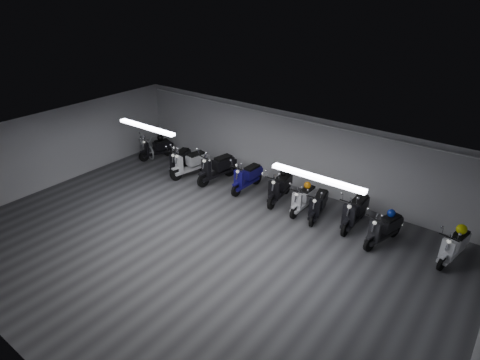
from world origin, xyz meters
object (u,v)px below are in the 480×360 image
Objects in this scene: scooter_7 at (318,201)px; helmet_0 at (307,185)px; scooter_3 at (217,163)px; helmet_2 at (283,173)px; scooter_4 at (247,173)px; bicycle at (144,142)px; helmet_4 at (160,138)px; scooter_6 at (303,195)px; scooter_1 at (180,156)px; scooter_5 at (280,183)px; helmet_3 at (391,213)px; scooter_2 at (190,159)px; helmet_1 at (462,229)px; scooter_8 at (355,207)px; scooter_0 at (156,145)px; scooter_9 at (385,224)px; scooter_10 at (455,242)px.

scooter_7 is 0.69m from helmet_0.
scooter_3 is 2.72m from helmet_2.
helmet_2 is (1.35, 0.28, 0.29)m from scooter_4.
helmet_4 is (0.76, 0.25, 0.30)m from bicycle.
helmet_2 is (-1.60, 0.45, 0.35)m from scooter_7.
scooter_1 is at bearing -177.28° from scooter_6.
scooter_6 is (1.00, -0.14, -0.08)m from scooter_5.
scooter_5 reaches higher than helmet_3.
scooter_2 is 6.79× the size of helmet_1.
scooter_6 is at bearing -175.62° from scooter_8.
scooter_7 is (5.43, 0.21, -0.09)m from scooter_2.
scooter_7 is 4.05m from helmet_1.
scooter_1 is 0.94× the size of scooter_5.
scooter_4 reaches higher than scooter_0.
helmet_2 reaches higher than helmet_4.
helmet_0 is at bearing 90.00° from scooter_6.
scooter_1 is at bearing -172.60° from scooter_2.
helmet_0 is (5.45, 0.44, 0.23)m from scooter_1.
scooter_1 is 3.09m from scooter_4.
scooter_9 is at bearing -72.79° from bicycle.
scooter_3 is at bearing -165.71° from scooter_9.
scooter_2 reaches higher than helmet_0.
helmet_1 is 1.23× the size of helmet_2.
helmet_2 is 0.87× the size of helmet_4.
bicycle is at bearing 179.78° from helmet_3.
scooter_5 is at bearing 20.26° from scooter_0.
scooter_10 is 7.11× the size of helmet_3.
helmet_3 is (2.24, 0.09, 0.31)m from scooter_7.
scooter_7 is (6.02, 0.16, -0.02)m from scooter_1.
scooter_3 is 8.71× the size of helmet_2.
scooter_1 is 2.44m from bicycle.
scooter_7 is 5.95× the size of helmet_1.
scooter_6 is 1.16m from helmet_2.
helmet_2 is (3.83, 0.66, 0.26)m from scooter_2.
helmet_1 is at bearing 21.12° from scooter_0.
scooter_6 is (7.20, -0.10, -0.01)m from scooter_0.
scooter_0 is 0.84× the size of scooter_3.
scooter_4 reaches higher than scooter_10.
scooter_0 is at bearing -165.67° from scooter_9.
bicycle is (-9.59, -0.08, -0.10)m from scooter_8.
scooter_6 reaches higher than helmet_2.
helmet_2 is at bearing 13.55° from scooter_4.
scooter_5 is (6.20, 0.04, 0.07)m from scooter_0.
scooter_7 reaches higher than bicycle.
scooter_3 is at bearing 168.58° from scooter_7.
scooter_7 is at bearing -167.91° from scooter_9.
scooter_1 is 10.00m from scooter_10.
scooter_7 is 1.70m from helmet_2.
helmet_0 is at bearing 4.48° from scooter_4.
scooter_0 is 10.01m from helmet_3.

